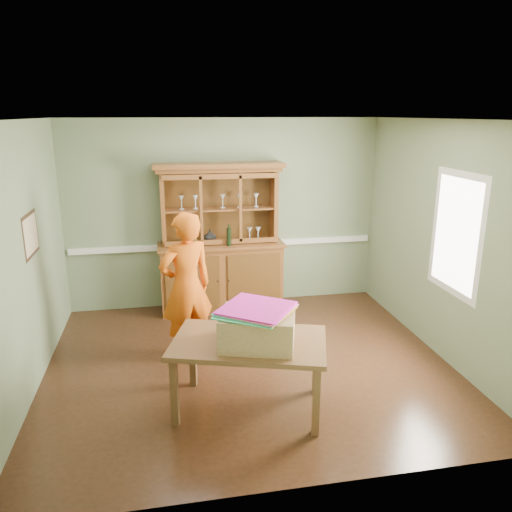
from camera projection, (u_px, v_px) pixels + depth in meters
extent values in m
plane|color=#462516|center=(249.00, 364.00, 5.70)|extent=(4.50, 4.50, 0.00)
plane|color=white|center=(248.00, 119.00, 4.95)|extent=(4.50, 4.50, 0.00)
plane|color=gray|center=(225.00, 214.00, 7.21)|extent=(4.50, 0.00, 4.50)
plane|color=gray|center=(24.00, 261.00, 4.92)|extent=(0.00, 4.00, 4.00)
plane|color=gray|center=(441.00, 241.00, 5.72)|extent=(0.00, 4.00, 4.00)
plane|color=gray|center=(298.00, 326.00, 3.43)|extent=(4.50, 0.00, 4.50)
cube|color=white|center=(226.00, 245.00, 7.31)|extent=(4.41, 0.05, 0.08)
cube|color=#372316|center=(31.00, 235.00, 5.15)|extent=(0.03, 0.60, 0.46)
cube|color=beige|center=(32.00, 235.00, 5.16)|extent=(0.01, 0.52, 0.38)
cube|color=white|center=(456.00, 234.00, 5.40)|extent=(0.03, 0.96, 1.36)
cube|color=white|center=(455.00, 234.00, 5.39)|extent=(0.01, 0.80, 1.20)
cube|color=brown|center=(221.00, 277.00, 7.19)|extent=(1.71, 0.52, 0.95)
cube|color=brown|center=(221.00, 245.00, 7.04)|extent=(1.77, 0.58, 0.04)
cube|color=brown|center=(218.00, 205.00, 7.14)|extent=(1.62, 0.04, 1.00)
cube|color=brown|center=(163.00, 209.00, 6.85)|extent=(0.06, 0.36, 1.00)
cube|color=brown|center=(274.00, 205.00, 7.12)|extent=(0.06, 0.36, 1.00)
cube|color=brown|center=(219.00, 169.00, 6.84)|extent=(1.71, 0.42, 0.06)
cube|color=brown|center=(219.00, 165.00, 6.80)|extent=(1.79, 0.46, 0.06)
cube|color=brown|center=(219.00, 209.00, 6.99)|extent=(1.50, 0.31, 0.02)
imported|color=#B2B2B7|center=(210.00, 236.00, 7.07)|extent=(0.17, 0.17, 0.18)
imported|color=gold|center=(190.00, 241.00, 7.04)|extent=(0.21, 0.21, 0.05)
cylinder|color=black|center=(229.00, 235.00, 6.86)|extent=(0.07, 0.07, 0.30)
cube|color=brown|center=(249.00, 343.00, 4.67)|extent=(1.62, 1.24, 0.05)
cube|color=brown|center=(174.00, 392.00, 4.50)|extent=(0.08, 0.08, 0.67)
cube|color=brown|center=(193.00, 356.00, 5.18)|extent=(0.08, 0.08, 0.67)
cube|color=brown|center=(316.00, 401.00, 4.36)|extent=(0.08, 0.08, 0.67)
cube|color=brown|center=(316.00, 363.00, 5.03)|extent=(0.08, 0.08, 0.67)
cube|color=tan|center=(258.00, 329.00, 4.54)|extent=(0.79, 0.70, 0.31)
cube|color=yellow|center=(256.00, 312.00, 4.52)|extent=(0.80, 0.80, 0.01)
cube|color=#38C17A|center=(256.00, 311.00, 4.51)|extent=(0.80, 0.80, 0.01)
cube|color=#2DD7C5|center=(256.00, 310.00, 4.51)|extent=(0.80, 0.80, 0.01)
cube|color=pink|center=(256.00, 309.00, 4.51)|extent=(0.80, 0.80, 0.01)
cube|color=#E022C0|center=(256.00, 308.00, 4.51)|extent=(0.80, 0.80, 0.01)
cube|color=#D01F9C|center=(256.00, 307.00, 4.50)|extent=(0.80, 0.80, 0.01)
imported|color=#DF580E|center=(186.00, 287.00, 5.64)|extent=(0.74, 0.61, 1.73)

